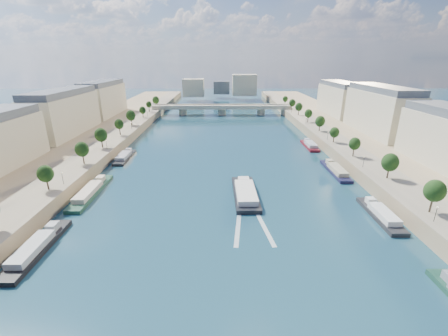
{
  "coord_description": "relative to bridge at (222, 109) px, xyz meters",
  "views": [
    {
      "loc": [
        -1.1,
        -20.45,
        43.78
      ],
      "look_at": [
        0.08,
        84.89,
        5.0
      ],
      "focal_mm": 24.0,
      "sensor_mm": 36.0,
      "label": 1
    }
  ],
  "objects": [
    {
      "name": "ground",
      "position": [
        0.0,
        -125.28,
        -5.08
      ],
      "size": [
        700.0,
        700.0,
        0.0
      ],
      "primitive_type": "plane",
      "color": "#0D2F3D",
      "rests_on": "ground"
    },
    {
      "name": "quay_left",
      "position": [
        -72.0,
        -125.28,
        -2.58
      ],
      "size": [
        44.0,
        520.0,
        5.0
      ],
      "primitive_type": "cube",
      "color": "#9E8460",
      "rests_on": "ground"
    },
    {
      "name": "quay_right",
      "position": [
        72.0,
        -125.28,
        -2.58
      ],
      "size": [
        44.0,
        520.0,
        5.0
      ],
      "primitive_type": "cube",
      "color": "#9E8460",
      "rests_on": "ground"
    },
    {
      "name": "pave_left",
      "position": [
        -57.0,
        -125.28,
        -0.03
      ],
      "size": [
        14.0,
        520.0,
        0.1
      ],
      "primitive_type": "cube",
      "color": "gray",
      "rests_on": "quay_left"
    },
    {
      "name": "pave_right",
      "position": [
        57.0,
        -125.28,
        -0.03
      ],
      "size": [
        14.0,
        520.0,
        0.1
      ],
      "primitive_type": "cube",
      "color": "gray",
      "rests_on": "quay_right"
    },
    {
      "name": "trees_left",
      "position": [
        -55.0,
        -123.28,
        5.39
      ],
      "size": [
        4.8,
        268.8,
        8.26
      ],
      "color": "#382B1E",
      "rests_on": "ground"
    },
    {
      "name": "trees_right",
      "position": [
        55.0,
        -115.28,
        5.39
      ],
      "size": [
        4.8,
        268.8,
        8.26
      ],
      "color": "#382B1E",
      "rests_on": "ground"
    },
    {
      "name": "lamps_left",
      "position": [
        -52.5,
        -135.28,
        2.7
      ],
      "size": [
        0.36,
        200.36,
        4.28
      ],
      "color": "black",
      "rests_on": "ground"
    },
    {
      "name": "lamps_right",
      "position": [
        52.5,
        -120.28,
        2.7
      ],
      "size": [
        0.36,
        200.36,
        4.28
      ],
      "color": "black",
      "rests_on": "ground"
    },
    {
      "name": "buildings_left",
      "position": [
        -85.0,
        -113.28,
        11.37
      ],
      "size": [
        16.0,
        226.0,
        23.2
      ],
      "color": "#C0B394",
      "rests_on": "ground"
    },
    {
      "name": "buildings_right",
      "position": [
        85.0,
        -113.28,
        11.37
      ],
      "size": [
        16.0,
        226.0,
        23.2
      ],
      "color": "#C0B394",
      "rests_on": "ground"
    },
    {
      "name": "skyline",
      "position": [
        3.19,
        94.25,
        9.57
      ],
      "size": [
        79.0,
        42.0,
        22.0
      ],
      "color": "#C0B394",
      "rests_on": "ground"
    },
    {
      "name": "bridge",
      "position": [
        0.0,
        0.0,
        0.0
      ],
      "size": [
        112.0,
        12.0,
        8.15
      ],
      "color": "#C1B79E",
      "rests_on": "ground"
    },
    {
      "name": "tour_barge",
      "position": [
        7.13,
        -154.07,
        -4.08
      ],
      "size": [
        8.13,
        27.11,
        3.73
      ],
      "rotation": [
        0.0,
        0.0,
        0.02
      ],
      "color": "black",
      "rests_on": "ground"
    },
    {
      "name": "wake",
      "position": [
        7.13,
        -170.69,
        -5.06
      ],
      "size": [
        10.76,
        25.98,
        0.04
      ],
      "color": "silver",
      "rests_on": "ground"
    },
    {
      "name": "moored_barges_left",
      "position": [
        -45.5,
        -182.52,
        -4.24
      ],
      "size": [
        5.0,
        154.53,
        3.6
      ],
      "color": "#1A1937",
      "rests_on": "ground"
    },
    {
      "name": "moored_barges_right",
      "position": [
        45.5,
        -168.6,
        -4.24
      ],
      "size": [
        5.0,
        166.72,
        3.6
      ],
      "color": "black",
      "rests_on": "ground"
    }
  ]
}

